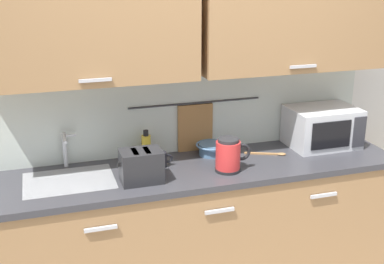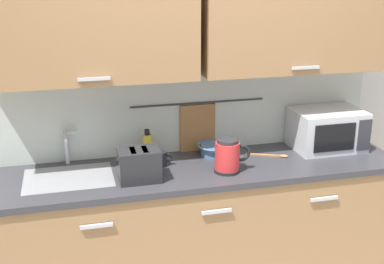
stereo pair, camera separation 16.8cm
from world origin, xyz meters
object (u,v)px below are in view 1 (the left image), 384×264
object	(u,v)px
dish_soap_bottle	(146,146)
microwave	(322,127)
electric_kettle	(229,155)
mug_near_sink	(161,160)
wooden_spoon	(270,154)
mixing_bowl	(212,148)
toaster	(141,166)

from	to	relation	value
dish_soap_bottle	microwave	bearing A→B (deg)	-5.16
electric_kettle	mug_near_sink	xyz separation A→B (m)	(-0.38, 0.18, -0.05)
electric_kettle	dish_soap_bottle	distance (m)	0.55
mug_near_sink	wooden_spoon	bearing A→B (deg)	-1.15
dish_soap_bottle	wooden_spoon	distance (m)	0.82
mixing_bowl	wooden_spoon	size ratio (longest dim) A/B	0.81
mixing_bowl	wooden_spoon	xyz separation A→B (m)	(0.37, -0.12, -0.04)
electric_kettle	mixing_bowl	distance (m)	0.29
dish_soap_bottle	mug_near_sink	bearing A→B (deg)	-69.55
toaster	mixing_bowl	bearing A→B (deg)	27.82
microwave	wooden_spoon	distance (m)	0.44
dish_soap_bottle	toaster	bearing A→B (deg)	-107.04
electric_kettle	mixing_bowl	size ratio (longest dim) A/B	1.06
electric_kettle	mug_near_sink	world-z (taller)	electric_kettle
toaster	wooden_spoon	bearing A→B (deg)	10.38
dish_soap_bottle	mug_near_sink	size ratio (longest dim) A/B	1.63
microwave	mug_near_sink	size ratio (longest dim) A/B	3.83
electric_kettle	dish_soap_bottle	bearing A→B (deg)	142.31
microwave	mixing_bowl	xyz separation A→B (m)	(-0.78, 0.06, -0.09)
microwave	mixing_bowl	distance (m)	0.79
dish_soap_bottle	mixing_bowl	distance (m)	0.44
electric_kettle	mug_near_sink	distance (m)	0.42
electric_kettle	wooden_spoon	xyz separation A→B (m)	(0.36, 0.17, -0.10)
mug_near_sink	mixing_bowl	bearing A→B (deg)	15.10
electric_kettle	wooden_spoon	bearing A→B (deg)	24.86
dish_soap_bottle	electric_kettle	bearing A→B (deg)	-37.69
mixing_bowl	electric_kettle	bearing A→B (deg)	-88.81
dish_soap_bottle	wooden_spoon	xyz separation A→B (m)	(0.80, -0.17, -0.08)
dish_soap_bottle	mug_near_sink	xyz separation A→B (m)	(0.06, -0.15, -0.04)
dish_soap_bottle	mixing_bowl	xyz separation A→B (m)	(0.43, -0.05, -0.04)
electric_kettle	dish_soap_bottle	xyz separation A→B (m)	(-0.44, 0.34, -0.01)
mixing_bowl	dish_soap_bottle	bearing A→B (deg)	173.04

